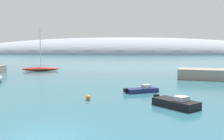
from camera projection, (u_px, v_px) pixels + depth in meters
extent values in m
plane|color=#2D6675|center=(47.00, 138.00, 14.70)|extent=(600.00, 600.00, 0.00)
ellipsoid|color=#999EA8|center=(120.00, 54.00, 224.82)|extent=(298.52, 80.11, 29.42)
ellipsoid|color=red|center=(41.00, 69.00, 57.48)|extent=(8.47, 4.80, 0.93)
cylinder|color=silver|center=(40.00, 48.00, 57.06)|extent=(0.17, 0.17, 8.85)
cube|color=silver|center=(39.00, 65.00, 57.32)|extent=(3.52, 1.34, 0.10)
cube|color=navy|center=(142.00, 90.00, 29.74)|extent=(4.02, 2.90, 0.50)
cube|color=black|center=(125.00, 90.00, 28.98)|extent=(0.55, 0.51, 0.45)
cube|color=#B2B7C1|center=(146.00, 86.00, 29.89)|extent=(1.18, 1.16, 0.40)
cube|color=black|center=(176.00, 103.00, 22.27)|extent=(4.10, 4.26, 0.68)
cube|color=black|center=(156.00, 97.00, 24.07)|extent=(0.56, 0.57, 0.61)
cube|color=#B2B7C1|center=(181.00, 99.00, 21.73)|extent=(1.47, 1.46, 0.40)
sphere|color=orange|center=(88.00, 98.00, 25.24)|extent=(0.52, 0.52, 0.52)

